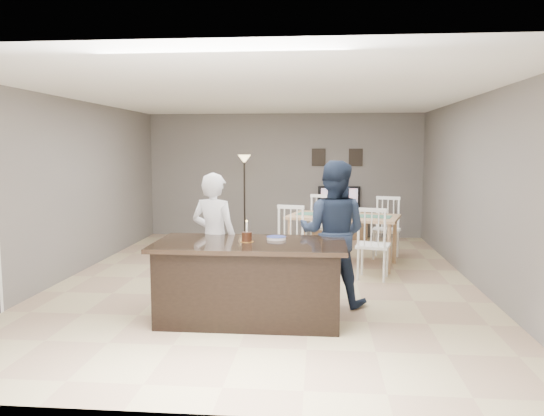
# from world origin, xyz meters

# --- Properties ---
(floor) EXTENTS (8.00, 8.00, 0.00)m
(floor) POSITION_xyz_m (0.00, 0.00, 0.00)
(floor) COLOR tan
(floor) RESTS_ON ground
(room_shell) EXTENTS (8.00, 8.00, 8.00)m
(room_shell) POSITION_xyz_m (0.00, 0.00, 1.68)
(room_shell) COLOR slate
(room_shell) RESTS_ON floor
(kitchen_island) EXTENTS (2.15, 1.10, 0.90)m
(kitchen_island) POSITION_xyz_m (0.00, -1.80, 0.45)
(kitchen_island) COLOR black
(kitchen_island) RESTS_ON floor
(tv_console) EXTENTS (1.20, 0.40, 0.60)m
(tv_console) POSITION_xyz_m (1.20, 3.77, 0.30)
(tv_console) COLOR brown
(tv_console) RESTS_ON floor
(television) EXTENTS (0.91, 0.12, 0.53)m
(television) POSITION_xyz_m (1.20, 3.84, 0.86)
(television) COLOR black
(television) RESTS_ON tv_console
(tv_screen_glow) EXTENTS (0.78, 0.00, 0.78)m
(tv_screen_glow) POSITION_xyz_m (1.20, 3.76, 0.87)
(tv_screen_glow) COLOR #DF5518
(tv_screen_glow) RESTS_ON tv_console
(picture_frames) EXTENTS (1.10, 0.02, 0.38)m
(picture_frames) POSITION_xyz_m (1.15, 3.98, 1.75)
(picture_frames) COLOR black
(picture_frames) RESTS_ON room_shell
(woman) EXTENTS (0.70, 0.56, 1.66)m
(woman) POSITION_xyz_m (-0.52, -1.25, 0.83)
(woman) COLOR silver
(woman) RESTS_ON floor
(man) EXTENTS (1.02, 0.88, 1.80)m
(man) POSITION_xyz_m (0.95, -1.08, 0.90)
(man) COLOR #1C273D
(man) RESTS_ON floor
(birthday_cake) EXTENTS (0.16, 0.16, 0.25)m
(birthday_cake) POSITION_xyz_m (-0.04, -1.78, 0.96)
(birthday_cake) COLOR gold
(birthday_cake) RESTS_ON kitchen_island
(plate_stack) EXTENTS (0.23, 0.23, 0.04)m
(plate_stack) POSITION_xyz_m (0.28, -1.61, 0.92)
(plate_stack) COLOR white
(plate_stack) RESTS_ON kitchen_island
(dining_table) EXTENTS (2.13, 2.36, 1.09)m
(dining_table) POSITION_xyz_m (1.18, 1.16, 0.69)
(dining_table) COLOR tan
(dining_table) RESTS_ON floor
(floor_lamp) EXTENTS (0.27, 0.27, 1.81)m
(floor_lamp) POSITION_xyz_m (-0.78, 3.23, 1.41)
(floor_lamp) COLOR black
(floor_lamp) RESTS_ON floor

